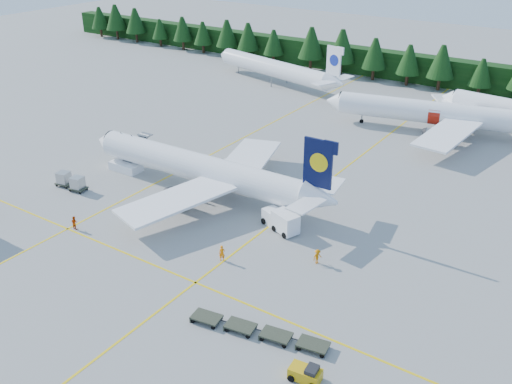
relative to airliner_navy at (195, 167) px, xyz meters
The scene contains 16 objects.
ground 14.20m from the airliner_navy, 54.75° to the right, with size 320.00×320.00×0.00m, color gray.
taxi_stripe_a 11.15m from the airliner_navy, 124.66° to the left, with size 0.25×120.00×0.01m, color yellow.
taxi_stripe_b 16.81m from the airliner_navy, 32.05° to the left, with size 0.25×120.00×0.01m, color yellow.
taxi_stripe_cross 19.31m from the airliner_navy, 65.25° to the right, with size 80.00×0.25×0.01m, color yellow.
treeline_hedge 71.19m from the airliner_navy, 83.58° to the left, with size 220.00×4.00×6.00m, color black.
airliner_navy is the anchor object (origin of this frame).
airliner_red 44.88m from the airliner_navy, 64.77° to the left, with size 38.56×31.41×11.34m.
airliner_far_left 56.20m from the airliner_navy, 112.06° to the left, with size 36.72×11.96×10.87m.
airstairs 13.01m from the airliner_navy, behind, with size 4.86×6.60×4.32m.
service_truck 15.80m from the airliner_navy, 10.40° to the right, with size 5.62×3.69×2.55m.
baggage_tug 37.95m from the airliner_navy, 37.07° to the right, with size 2.77×1.69×1.41m.
dolly_train 31.49m from the airliner_navy, 40.49° to the right, with size 13.10×4.40×0.16m.
uld_pair 17.54m from the airliner_navy, 147.32° to the right, with size 5.37×2.10×1.72m.
crew_a 18.64m from the airliner_navy, 41.94° to the right, with size 0.67×0.44×1.85m, color orange.
crew_b 17.69m from the airliner_navy, 107.73° to the right, with size 0.82×0.64×1.68m, color #D64104.
crew_c 23.92m from the airliner_navy, 17.14° to the right, with size 0.71×0.48×1.72m, color orange.
Camera 1 is at (38.43, -43.07, 34.70)m, focal length 40.00 mm.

